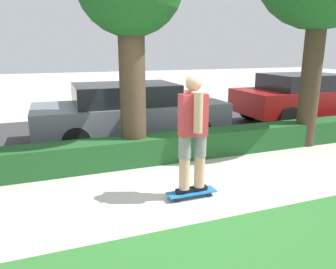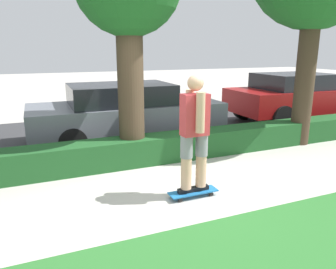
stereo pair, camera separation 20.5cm
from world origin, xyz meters
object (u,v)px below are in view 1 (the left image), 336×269
(skater_person, at_px, (193,132))
(parked_car_rear, at_px, (303,97))
(skateboard, at_px, (192,193))
(parked_car_middle, at_px, (130,110))

(skater_person, bearing_deg, parked_car_rear, 34.05)
(skateboard, xyz_separation_m, skater_person, (0.00, 0.00, 0.98))
(skateboard, xyz_separation_m, parked_car_rear, (5.56, 3.76, 0.74))
(skateboard, height_order, parked_car_middle, parked_car_middle)
(parked_car_rear, bearing_deg, skater_person, -144.18)
(skater_person, xyz_separation_m, parked_car_rear, (5.56, 3.76, -0.24))
(parked_car_middle, xyz_separation_m, parked_car_rear, (5.57, 0.01, 0.07))
(skater_person, distance_m, parked_car_middle, 3.76)
(skateboard, bearing_deg, parked_car_middle, 90.20)
(skateboard, distance_m, skater_person, 0.98)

